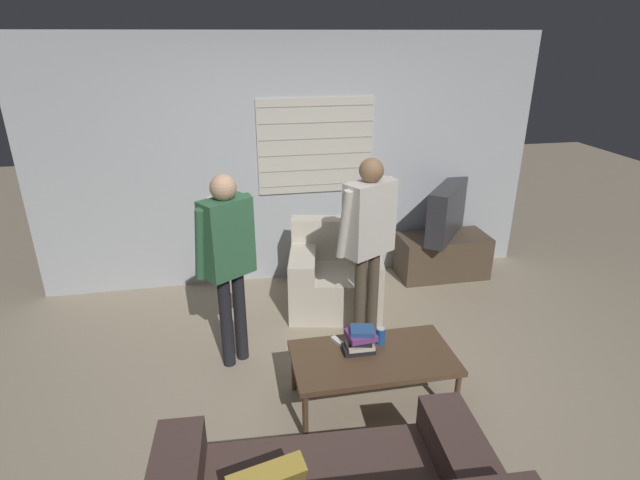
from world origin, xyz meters
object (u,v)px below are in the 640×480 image
(person_right_standing, at_px, (368,229))
(book_stack, at_px, (360,340))
(soda_can, at_px, (380,336))
(tv, at_px, (447,211))
(person_left_standing, at_px, (227,250))
(spare_remote, at_px, (338,341))
(armchair_beige, at_px, (335,275))
(coffee_table, at_px, (373,360))

(person_right_standing, relative_size, book_stack, 7.02)
(person_right_standing, distance_m, soda_can, 0.91)
(tv, height_order, person_left_standing, person_left_standing)
(book_stack, relative_size, spare_remote, 1.72)
(armchair_beige, relative_size, book_stack, 4.33)
(coffee_table, height_order, spare_remote, spare_remote)
(spare_remote, bearing_deg, book_stack, -70.19)
(person_right_standing, bearing_deg, armchair_beige, 73.50)
(coffee_table, height_order, person_left_standing, person_left_standing)
(spare_remote, bearing_deg, tv, 22.10)
(person_right_standing, bearing_deg, coffee_table, -131.36)
(spare_remote, bearing_deg, soda_can, -36.09)
(person_left_standing, xyz_separation_m, spare_remote, (0.75, -0.52, -0.57))
(coffee_table, height_order, person_right_standing, person_right_standing)
(tv, bearing_deg, person_right_standing, -10.04)
(armchair_beige, xyz_separation_m, person_right_standing, (0.14, -0.60, 0.70))
(armchair_beige, distance_m, coffee_table, 1.47)
(coffee_table, xyz_separation_m, book_stack, (-0.08, 0.07, 0.13))
(coffee_table, relative_size, book_stack, 4.95)
(person_left_standing, bearing_deg, person_right_standing, -26.30)
(book_stack, bearing_deg, tv, 51.57)
(coffee_table, relative_size, spare_remote, 8.51)
(coffee_table, distance_m, person_right_standing, 1.10)
(tv, distance_m, person_right_standing, 1.58)
(person_right_standing, distance_m, spare_remote, 0.98)
(coffee_table, xyz_separation_m, tv, (1.36, 1.89, 0.38))
(tv, height_order, person_right_standing, person_right_standing)
(coffee_table, height_order, tv, tv)
(tv, distance_m, person_left_standing, 2.61)
(person_left_standing, height_order, person_right_standing, person_right_standing)
(soda_can, bearing_deg, person_right_standing, 82.68)
(armchair_beige, xyz_separation_m, tv, (1.31, 0.42, 0.43))
(armchair_beige, bearing_deg, person_left_standing, 47.85)
(tv, bearing_deg, person_left_standing, -24.50)
(spare_remote, bearing_deg, coffee_table, -68.39)
(soda_can, bearing_deg, coffee_table, -123.72)
(coffee_table, distance_m, person_left_standing, 1.35)
(coffee_table, bearing_deg, tv, 54.16)
(armchair_beige, height_order, book_stack, armchair_beige)
(armchair_beige, xyz_separation_m, soda_can, (0.04, -1.32, 0.15))
(armchair_beige, height_order, person_left_standing, person_left_standing)
(soda_can, height_order, spare_remote, soda_can)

